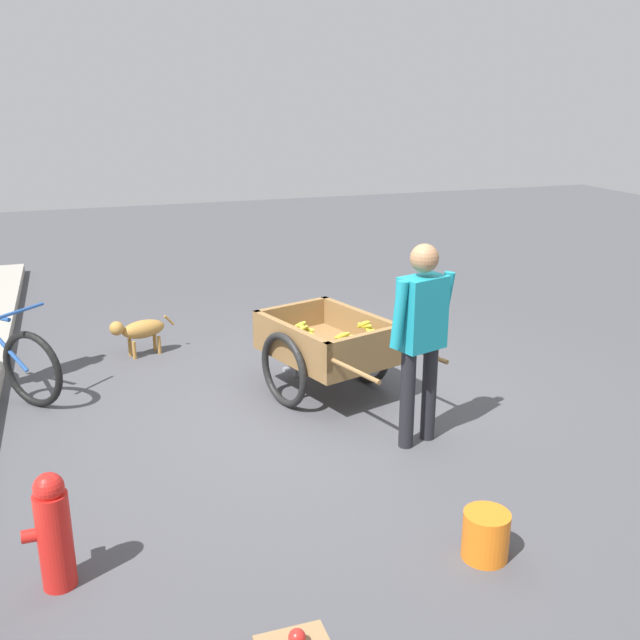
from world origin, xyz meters
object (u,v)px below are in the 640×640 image
(plastic_bucket, at_px, (486,535))
(fruit_cart, at_px, (327,347))
(fire_hydrant, at_px, (54,531))
(vendor_person, at_px, (421,329))
(dog, at_px, (140,330))

(plastic_bucket, bearing_deg, fruit_cart, 1.70)
(fire_hydrant, bearing_deg, fruit_cart, -48.31)
(vendor_person, xyz_separation_m, dog, (2.59, 1.78, -0.63))
(fire_hydrant, height_order, plastic_bucket, fire_hydrant)
(dog, relative_size, fire_hydrant, 0.97)
(dog, bearing_deg, fire_hydrant, 167.51)
(vendor_person, bearing_deg, fire_hydrant, 109.09)
(fruit_cart, relative_size, plastic_bucket, 6.39)
(fruit_cart, bearing_deg, fire_hydrant, 131.69)
(vendor_person, distance_m, dog, 3.20)
(dog, height_order, plastic_bucket, dog)
(fruit_cart, height_order, dog, fruit_cart)
(dog, xyz_separation_m, plastic_bucket, (-3.99, -1.52, -0.13))
(vendor_person, distance_m, plastic_bucket, 1.62)
(fruit_cart, relative_size, vendor_person, 1.18)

